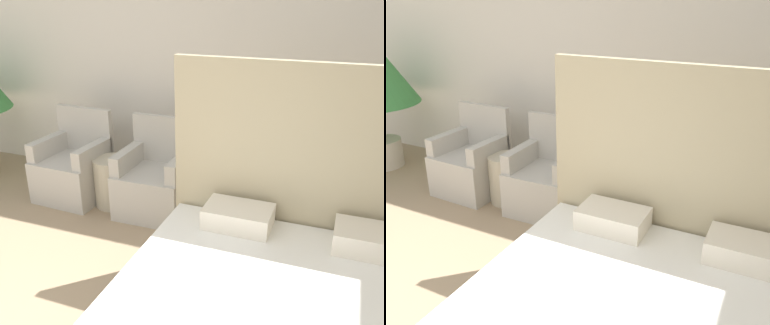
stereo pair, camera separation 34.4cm
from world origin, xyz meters
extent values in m
cube|color=silver|center=(0.00, 3.62, 1.45)|extent=(10.00, 0.06, 2.90)
cube|color=tan|center=(1.45, 2.19, 0.80)|extent=(1.88, 0.06, 1.60)
cube|color=silver|center=(1.03, 1.98, 0.59)|extent=(0.44, 0.29, 0.14)
cube|color=silver|center=(1.86, 1.98, 0.59)|extent=(0.44, 0.29, 0.14)
cube|color=#B7B2A8|center=(-0.91, 2.81, 0.21)|extent=(0.66, 0.62, 0.43)
cube|color=#B7B2A8|center=(-0.90, 3.08, 0.66)|extent=(0.64, 0.09, 0.46)
cube|color=#B7B2A8|center=(-1.18, 2.83, 0.52)|extent=(0.12, 0.54, 0.18)
cube|color=#B7B2A8|center=(-0.64, 2.80, 0.52)|extent=(0.12, 0.54, 0.18)
cube|color=#B7B2A8|center=(0.01, 2.81, 0.21)|extent=(0.65, 0.60, 0.43)
cube|color=#B7B2A8|center=(0.01, 3.08, 0.66)|extent=(0.64, 0.07, 0.46)
cube|color=#B7B2A8|center=(-0.26, 2.81, 0.52)|extent=(0.11, 0.53, 0.18)
cube|color=#B7B2A8|center=(0.28, 2.82, 0.52)|extent=(0.11, 0.53, 0.18)
cylinder|color=#B7AD93|center=(-0.45, 2.82, 0.24)|extent=(0.35, 0.35, 0.49)
camera|label=1|loc=(1.63, -0.47, 1.99)|focal=40.00mm
camera|label=2|loc=(1.95, -0.33, 1.99)|focal=40.00mm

